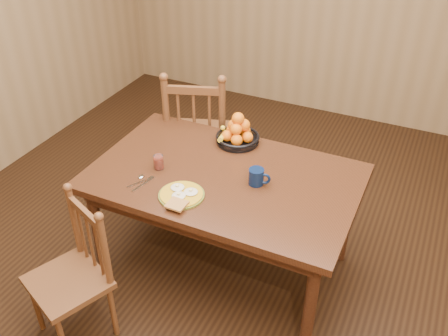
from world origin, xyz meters
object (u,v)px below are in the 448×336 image
at_px(chair_far, 198,136).
at_px(chair_near, 73,276).
at_px(dining_table, 224,186).
at_px(breakfast_plate, 181,195).
at_px(coffee_mug, 257,177).
at_px(fruit_bowl, 237,133).

bearing_deg(chair_far, chair_near, 70.58).
height_order(dining_table, chair_near, chair_near).
bearing_deg(breakfast_plate, coffee_mug, 41.07).
bearing_deg(dining_table, chair_far, 128.41).
relative_size(dining_table, chair_far, 1.49).
relative_size(chair_near, breakfast_plate, 3.06).
height_order(dining_table, breakfast_plate, breakfast_plate).
xyz_separation_m(chair_near, fruit_bowl, (0.45, 1.21, 0.39)).
distance_m(dining_table, chair_near, 1.01).
distance_m(coffee_mug, fruit_bowl, 0.48).
bearing_deg(chair_near, chair_far, 113.10).
xyz_separation_m(dining_table, fruit_bowl, (-0.08, 0.38, 0.15)).
bearing_deg(fruit_bowl, coffee_mug, -52.50).
xyz_separation_m(chair_far, chair_near, (0.00, -1.50, -0.09)).
xyz_separation_m(dining_table, chair_far, (-0.53, 0.67, -0.14)).
relative_size(dining_table, chair_near, 1.81).
height_order(chair_far, breakfast_plate, chair_far).
distance_m(dining_table, chair_far, 0.87).
xyz_separation_m(chair_near, coffee_mug, (0.74, 0.82, 0.37)).
bearing_deg(breakfast_plate, chair_near, -127.38).
relative_size(coffee_mug, fruit_bowl, 0.46).
height_order(chair_near, fruit_bowl, fruit_bowl).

